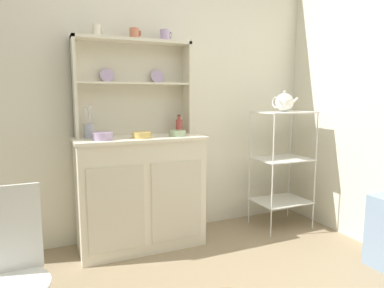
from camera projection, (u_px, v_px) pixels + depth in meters
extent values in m
cube|color=silver|center=(145.00, 94.00, 2.94)|extent=(3.84, 0.05, 2.50)
cube|color=silver|center=(140.00, 192.00, 2.77)|extent=(0.99, 0.42, 0.91)
cube|color=beige|center=(117.00, 209.00, 2.49)|extent=(0.42, 0.01, 0.64)
cube|color=beige|center=(177.00, 201.00, 2.68)|extent=(0.42, 0.01, 0.64)
cube|color=#EEE6CE|center=(139.00, 138.00, 2.71)|extent=(1.02, 0.45, 0.02)
cube|color=beige|center=(132.00, 88.00, 2.83)|extent=(0.95, 0.02, 0.77)
cube|color=silver|center=(74.00, 88.00, 2.58)|extent=(0.02, 0.18, 0.77)
cube|color=silver|center=(187.00, 89.00, 2.95)|extent=(0.02, 0.18, 0.77)
cube|color=silver|center=(134.00, 83.00, 2.76)|extent=(0.91, 0.16, 0.02)
cube|color=silver|center=(133.00, 41.00, 2.71)|extent=(0.95, 0.18, 0.02)
cylinder|color=#B79ECC|center=(107.00, 75.00, 2.70)|extent=(0.11, 0.03, 0.11)
cylinder|color=#B79ECC|center=(157.00, 77.00, 2.86)|extent=(0.11, 0.03, 0.11)
cylinder|color=silver|center=(273.00, 176.00, 2.93)|extent=(0.01, 0.01, 1.09)
cylinder|color=silver|center=(315.00, 171.00, 3.12)|extent=(0.01, 0.01, 1.09)
cylinder|color=silver|center=(250.00, 168.00, 3.25)|extent=(0.01, 0.01, 1.09)
cylinder|color=silver|center=(290.00, 164.00, 3.44)|extent=(0.01, 0.01, 1.09)
cube|color=silver|center=(284.00, 112.00, 3.11)|extent=(0.50, 0.37, 0.01)
cube|color=silver|center=(282.00, 159.00, 3.17)|extent=(0.50, 0.37, 0.01)
cube|color=silver|center=(281.00, 201.00, 3.23)|extent=(0.50, 0.37, 0.01)
cube|color=white|center=(4.00, 230.00, 1.49)|extent=(0.31, 0.02, 0.40)
cylinder|color=silver|center=(96.00, 30.00, 2.59)|extent=(0.06, 0.06, 0.09)
torus|color=silver|center=(102.00, 30.00, 2.60)|extent=(0.01, 0.05, 0.05)
cylinder|color=#C67556|center=(134.00, 34.00, 2.71)|extent=(0.07, 0.07, 0.08)
torus|color=#C67556|center=(140.00, 34.00, 2.72)|extent=(0.01, 0.05, 0.05)
cylinder|color=#B79ECC|center=(165.00, 35.00, 2.81)|extent=(0.08, 0.08, 0.09)
torus|color=#B79ECC|center=(171.00, 35.00, 2.83)|extent=(0.01, 0.05, 0.05)
cylinder|color=#B79ECC|center=(103.00, 136.00, 2.52)|extent=(0.15, 0.15, 0.06)
cylinder|color=#DBB760|center=(142.00, 135.00, 2.64)|extent=(0.15, 0.15, 0.05)
cylinder|color=#9EB78E|center=(177.00, 133.00, 2.75)|extent=(0.14, 0.14, 0.05)
cylinder|color=#B74C47|center=(179.00, 127.00, 2.93)|extent=(0.06, 0.06, 0.12)
cylinder|color=#B74C47|center=(179.00, 118.00, 2.91)|extent=(0.03, 0.03, 0.03)
cylinder|color=#4C382D|center=(179.00, 115.00, 2.91)|extent=(0.03, 0.03, 0.01)
cylinder|color=#B2B7C6|center=(89.00, 131.00, 2.62)|extent=(0.08, 0.08, 0.11)
cylinder|color=silver|center=(90.00, 121.00, 2.59)|extent=(0.03, 0.01, 0.18)
ellipsoid|color=silver|center=(89.00, 108.00, 2.58)|extent=(0.02, 0.01, 0.01)
cylinder|color=silver|center=(91.00, 120.00, 2.59)|extent=(0.03, 0.02, 0.19)
ellipsoid|color=silver|center=(90.00, 106.00, 2.58)|extent=(0.02, 0.01, 0.01)
cylinder|color=silver|center=(85.00, 120.00, 2.59)|extent=(0.01, 0.03, 0.19)
ellipsoid|color=silver|center=(85.00, 107.00, 2.58)|extent=(0.02, 0.01, 0.01)
sphere|color=white|center=(284.00, 102.00, 3.10)|extent=(0.17, 0.17, 0.17)
sphere|color=silver|center=(285.00, 92.00, 3.08)|extent=(0.02, 0.02, 0.02)
cylinder|color=white|center=(294.00, 101.00, 3.14)|extent=(0.09, 0.02, 0.07)
torus|color=white|center=(276.00, 102.00, 3.06)|extent=(0.01, 0.10, 0.10)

